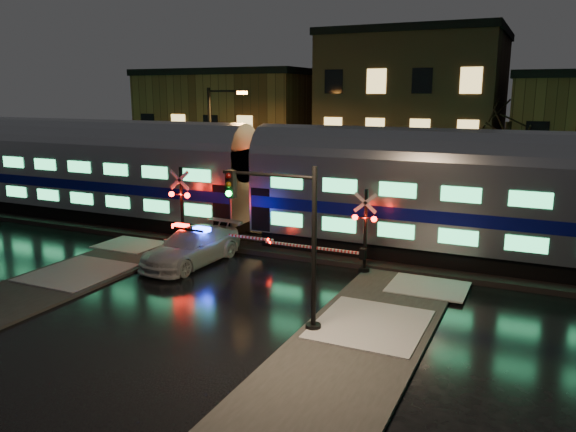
# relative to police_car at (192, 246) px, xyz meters

# --- Properties ---
(ground) EXTENTS (120.00, 120.00, 0.00)m
(ground) POSITION_rel_police_car_xyz_m (3.00, -0.50, -0.82)
(ground) COLOR black
(ground) RESTS_ON ground
(ballast) EXTENTS (90.00, 4.20, 0.24)m
(ballast) POSITION_rel_police_car_xyz_m (3.00, 4.50, -0.70)
(ballast) COLOR black
(ballast) RESTS_ON ground
(sidewalk_left) EXTENTS (4.00, 20.00, 0.12)m
(sidewalk_left) POSITION_rel_police_car_xyz_m (-3.50, -6.50, -0.76)
(sidewalk_left) COLOR #2D2D2D
(sidewalk_left) RESTS_ON ground
(sidewalk_right) EXTENTS (4.00, 20.00, 0.12)m
(sidewalk_right) POSITION_rel_police_car_xyz_m (9.50, -6.50, -0.76)
(sidewalk_right) COLOR #2D2D2D
(sidewalk_right) RESTS_ON ground
(building_left) EXTENTS (14.00, 10.00, 9.00)m
(building_left) POSITION_rel_police_car_xyz_m (-10.00, 21.50, 3.68)
(building_left) COLOR brown
(building_left) RESTS_ON ground
(building_mid) EXTENTS (12.00, 11.00, 11.50)m
(building_mid) POSITION_rel_police_car_xyz_m (5.00, 22.00, 4.93)
(building_mid) COLOR brown
(building_mid) RESTS_ON ground
(train) EXTENTS (51.00, 3.12, 5.92)m
(train) POSITION_rel_police_car_xyz_m (0.88, 4.50, 2.57)
(train) COLOR black
(train) RESTS_ON ballast
(police_car) EXTENTS (2.65, 5.71, 1.79)m
(police_car) POSITION_rel_police_car_xyz_m (0.00, 0.00, 0.00)
(police_car) COLOR silver
(police_car) RESTS_ON ground
(crossing_signal_right) EXTENTS (5.24, 0.63, 3.71)m
(crossing_signal_right) POSITION_rel_police_car_xyz_m (7.21, 1.80, 0.71)
(crossing_signal_right) COLOR black
(crossing_signal_right) RESTS_ON ground
(crossing_signal_left) EXTENTS (5.82, 0.66, 4.12)m
(crossing_signal_left) POSITION_rel_police_car_xyz_m (-1.47, 1.81, 0.89)
(crossing_signal_left) COLOR black
(crossing_signal_left) RESTS_ON ground
(traffic_light) EXTENTS (3.53, 0.66, 5.45)m
(traffic_light) POSITION_rel_police_car_xyz_m (7.04, -4.65, 2.08)
(traffic_light) COLOR black
(traffic_light) RESTS_ON ground
(streetlight) EXTENTS (2.66, 0.28, 7.95)m
(streetlight) POSITION_rel_police_car_xyz_m (-4.06, 8.50, 3.77)
(streetlight) COLOR black
(streetlight) RESTS_ON ground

